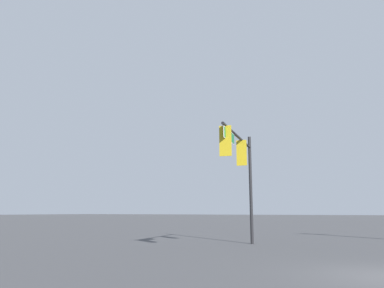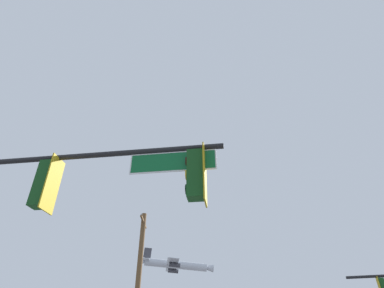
# 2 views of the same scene
# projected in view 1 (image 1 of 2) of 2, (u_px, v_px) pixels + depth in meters

# --- Properties ---
(signal_pole_near) EXTENTS (6.26, 1.29, 5.92)m
(signal_pole_near) POSITION_uv_depth(u_px,v_px,m) (240.00, 158.00, 18.40)
(signal_pole_near) COLOR black
(signal_pole_near) RESTS_ON ground_plane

